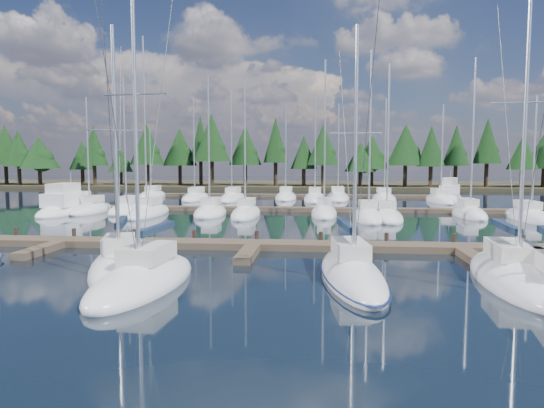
# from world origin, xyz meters

# --- Properties ---
(ground) EXTENTS (260.00, 260.00, 0.00)m
(ground) POSITION_xyz_m (0.00, 30.00, 0.00)
(ground) COLOR black
(ground) RESTS_ON ground
(far_shore) EXTENTS (220.00, 30.00, 0.60)m
(far_shore) POSITION_xyz_m (0.00, 90.00, 0.30)
(far_shore) COLOR #332D1C
(far_shore) RESTS_ON ground
(main_dock) EXTENTS (44.00, 6.13, 0.90)m
(main_dock) POSITION_xyz_m (0.00, 17.36, 0.20)
(main_dock) COLOR brown
(main_dock) RESTS_ON ground
(back_docks) EXTENTS (50.00, 21.80, 0.40)m
(back_docks) POSITION_xyz_m (0.00, 49.58, 0.20)
(back_docks) COLOR brown
(back_docks) RESTS_ON ground
(front_sailboat_2) EXTENTS (4.96, 8.39, 12.10)m
(front_sailboat_2) POSITION_xyz_m (-5.48, 10.87, 0.28)
(front_sailboat_2) COLOR silver
(front_sailboat_2) RESTS_ON ground
(front_sailboat_3) EXTENTS (3.57, 8.68, 14.41)m
(front_sailboat_3) POSITION_xyz_m (-3.46, 8.63, 0.29)
(front_sailboat_3) COLOR silver
(front_sailboat_3) RESTS_ON ground
(front_sailboat_4) EXTENTS (3.60, 9.79, 11.71)m
(front_sailboat_4) POSITION_xyz_m (5.33, 10.50, 0.27)
(front_sailboat_4) COLOR silver
(front_sailboat_4) RESTS_ON ground
(front_sailboat_5) EXTENTS (3.88, 9.89, 13.95)m
(front_sailboat_5) POSITION_xyz_m (12.34, 10.78, 0.28)
(front_sailboat_5) COLOR silver
(front_sailboat_5) RESTS_ON ground
(back_sailboat_rows) EXTENTS (45.47, 33.66, 17.71)m
(back_sailboat_rows) POSITION_xyz_m (0.55, 45.23, 0.27)
(back_sailboat_rows) COLOR silver
(back_sailboat_rows) RESTS_ON ground
(motor_yacht_left) EXTENTS (3.35, 10.03, 5.02)m
(motor_yacht_left) POSITION_xyz_m (-21.54, 35.66, 0.54)
(motor_yacht_left) COLOR silver
(motor_yacht_left) RESTS_ON ground
(motor_yacht_right) EXTENTS (5.93, 10.51, 5.00)m
(motor_yacht_right) POSITION_xyz_m (21.25, 55.58, 0.54)
(motor_yacht_right) COLOR silver
(motor_yacht_right) RESTS_ON ground
(tree_line) EXTENTS (185.11, 11.63, 13.55)m
(tree_line) POSITION_xyz_m (-2.63, 80.23, 7.53)
(tree_line) COLOR black
(tree_line) RESTS_ON far_shore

